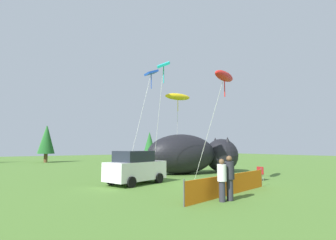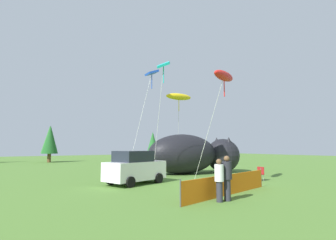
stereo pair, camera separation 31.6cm
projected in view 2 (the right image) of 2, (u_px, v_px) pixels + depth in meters
The scene contains 14 objects.
ground_plane at pixel (218, 185), 15.72m from camera, with size 120.00×120.00×0.00m, color #4C752D.
parked_car at pixel (135, 168), 16.19m from camera, with size 4.20×2.73×2.03m.
folding_chair at pixel (259, 173), 17.67m from camera, with size 0.55×0.55×0.92m.
inflatable_cat at pixel (193, 155), 22.48m from camera, with size 8.87×4.41×3.33m.
safety_fence at pixel (229, 185), 12.49m from camera, with size 6.93×1.45×1.06m.
spectator_in_black_shirt at pixel (227, 176), 11.17m from camera, with size 0.41×0.41×1.90m.
spectator_in_yellow_shirt at pixel (219, 178), 10.94m from camera, with size 0.39×0.39×1.77m.
kite_blue_box at pixel (151, 75), 21.05m from camera, with size 2.81×0.99×8.45m.
kite_red_lizard at pixel (224, 76), 16.28m from camera, with size 3.11×3.35×7.13m.
kite_teal_diamond at pixel (163, 67), 18.17m from camera, with size 1.19×2.65×8.33m.
kite_yellow_hero at pixel (179, 97), 23.50m from camera, with size 2.99×1.77×7.16m.
horizon_tree_east at pixel (50, 140), 38.47m from camera, with size 2.25×2.25×5.37m.
horizon_tree_mid at pixel (153, 141), 59.53m from camera, with size 2.39×2.39×5.70m.
horizon_tree_northeast at pixel (50, 139), 39.15m from camera, with size 2.29×2.29×5.47m.
Camera 2 is at (-11.59, -11.49, 2.29)m, focal length 28.00 mm.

